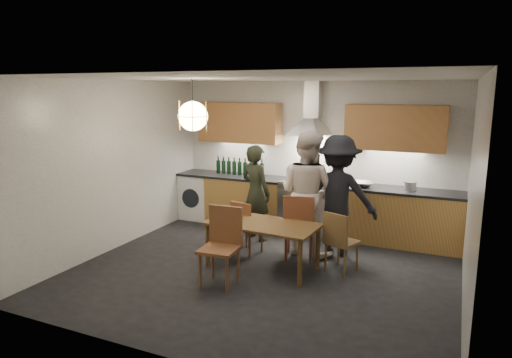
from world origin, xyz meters
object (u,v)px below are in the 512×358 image
at_px(person_mid, 307,193).
at_px(stock_pot, 410,186).
at_px(person_right, 338,196).
at_px(mixing_bowl, 363,184).
at_px(wine_bottles, 240,167).
at_px(chair_front, 222,240).
at_px(dining_table, 262,228).
at_px(person_left, 256,193).
at_px(chair_back_left, 245,224).

distance_m(person_mid, stock_pot, 1.68).
distance_m(person_right, mixing_bowl, 0.83).
bearing_deg(wine_bottles, mixing_bowl, -2.50).
bearing_deg(person_right, chair_front, 51.35).
xyz_separation_m(person_mid, person_right, (0.43, 0.15, -0.03)).
distance_m(chair_front, stock_pot, 3.21).
distance_m(stock_pot, wine_bottles, 3.02).
xyz_separation_m(stock_pot, wine_bottles, (-3.02, 0.09, 0.09)).
xyz_separation_m(chair_front, stock_pot, (2.00, 2.48, 0.40)).
bearing_deg(person_right, dining_table, 44.94).
height_order(stock_pot, wine_bottles, wine_bottles).
distance_m(dining_table, wine_bottles, 2.34).
relative_size(dining_table, stock_pot, 8.31).
relative_size(chair_front, person_right, 0.55).
bearing_deg(person_left, dining_table, 139.58).
bearing_deg(stock_pot, wine_bottles, 178.32).
bearing_deg(person_right, wine_bottles, -29.80).
distance_m(person_mid, mixing_bowl, 1.16).
relative_size(person_left, mixing_bowl, 4.65).
bearing_deg(person_left, person_right, -163.32).
relative_size(chair_back_left, person_mid, 0.44).
relative_size(chair_front, stock_pot, 5.20).
height_order(person_left, person_mid, person_mid).
bearing_deg(dining_table, person_mid, 70.93).
bearing_deg(dining_table, person_right, 55.45).
distance_m(dining_table, person_right, 1.31).
bearing_deg(person_mid, person_right, -145.14).
bearing_deg(wine_bottles, person_mid, -32.81).
height_order(person_right, wine_bottles, person_right).
distance_m(mixing_bowl, wine_bottles, 2.29).
relative_size(chair_front, person_mid, 0.53).
bearing_deg(stock_pot, person_left, -163.17).
xyz_separation_m(person_left, person_mid, (0.95, -0.26, 0.14)).
relative_size(dining_table, wine_bottles, 1.64).
height_order(dining_table, wine_bottles, wine_bottles).
distance_m(chair_back_left, wine_bottles, 1.82).
relative_size(chair_front, mixing_bowl, 2.93).
bearing_deg(mixing_bowl, person_left, -156.57).
distance_m(person_left, stock_pot, 2.44).
bearing_deg(chair_front, person_mid, 63.75).
height_order(person_mid, person_right, person_mid).
bearing_deg(person_mid, wine_bottles, -17.41).
bearing_deg(mixing_bowl, chair_back_left, -136.02).
height_order(dining_table, chair_back_left, chair_back_left).
xyz_separation_m(person_left, wine_bottles, (-0.69, 0.79, 0.27)).
relative_size(chair_front, wine_bottles, 1.03).
height_order(chair_front, person_right, person_right).
distance_m(dining_table, chair_front, 0.73).
height_order(chair_front, stock_pot, stock_pot).
relative_size(person_mid, stock_pot, 9.74).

